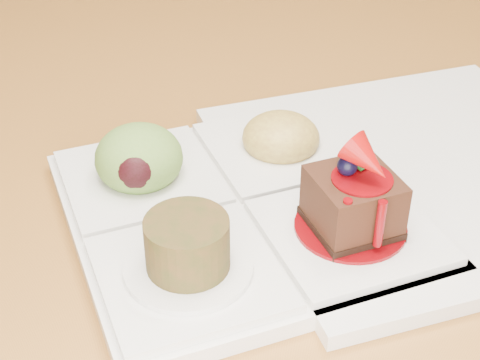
{
  "coord_description": "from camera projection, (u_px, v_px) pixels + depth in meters",
  "views": [
    {
      "loc": [
        -0.17,
        -0.77,
        1.07
      ],
      "look_at": [
        -0.15,
        -0.35,
        0.79
      ],
      "focal_mm": 55.0,
      "sensor_mm": 36.0,
      "label": 1
    }
  ],
  "objects": [
    {
      "name": "dining_table",
      "position": [
        364.0,
        79.0,
        0.85
      ],
      "size": [
        1.0,
        1.8,
        0.75
      ],
      "color": "olive",
      "rests_on": "ground"
    },
    {
      "name": "second_plate",
      "position": [
        419.0,
        172.0,
        0.57
      ],
      "size": [
        0.35,
        0.35,
        0.01
      ],
      "primitive_type": "cube",
      "rotation": [
        0.0,
        0.0,
        0.3
      ],
      "color": "silver",
      "rests_on": "dining_table"
    },
    {
      "name": "sampler_plate",
      "position": [
        236.0,
        197.0,
        0.52
      ],
      "size": [
        0.3,
        0.3,
        0.09
      ],
      "rotation": [
        0.0,
        0.0,
        0.35
      ],
      "color": "silver",
      "rests_on": "dining_table"
    }
  ]
}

